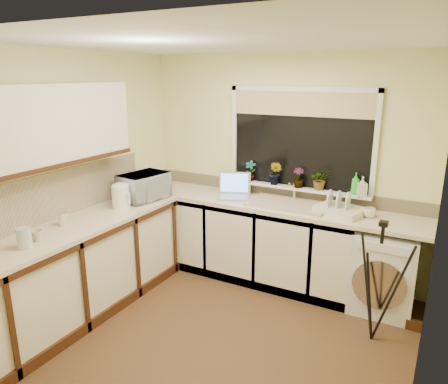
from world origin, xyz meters
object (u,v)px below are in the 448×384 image
kettle (121,197)px  cup_left (37,236)px  laptop (234,190)px  soap_bottle_green (356,184)px  plant_c (298,178)px  washing_machine (384,270)px  plant_b (275,173)px  soap_bottle_clear (362,186)px  plant_a (251,171)px  microwave (144,186)px  plant_d (320,179)px  steel_jar (64,219)px  tripod (377,282)px  cup_back (369,213)px  dish_rack (340,210)px  glass_jug (24,238)px

kettle → cup_left: kettle is taller
laptop → soap_bottle_green: (1.27, 0.20, 0.19)m
plant_c → washing_machine: bearing=-13.2°
laptop → plant_b: plant_b is taller
washing_machine → plant_c: 1.26m
soap_bottle_green → soap_bottle_clear: bearing=-24.9°
plant_a → cup_left: plant_a is taller
microwave → soap_bottle_clear: 2.28m
kettle → plant_d: 2.07m
steel_jar → plant_d: (1.84, 1.77, 0.20)m
plant_d → tripod: bearing=-47.0°
kettle → plant_a: plant_a is taller
kettle → cup_left: bearing=-90.5°
plant_a → plant_c: (0.57, -0.01, -0.01)m
steel_jar → washing_machine: bearing=30.3°
washing_machine → tripod: bearing=-89.5°
plant_c → cup_back: bearing=-13.8°
kettle → plant_b: (1.24, 1.09, 0.16)m
dish_rack → plant_d: plant_d is taller
dish_rack → microwave: size_ratio=0.86×
soap_bottle_green → cup_left: 3.00m
microwave → soap_bottle_green: bearing=-61.4°
steel_jar → soap_bottle_clear: size_ratio=0.62×
plant_b → soap_bottle_clear: plant_b is taller
washing_machine → plant_c: size_ratio=3.81×
plant_a → plant_d: 0.80m
steel_jar → cup_back: bearing=32.9°
glass_jug → kettle: bearing=91.6°
laptop → plant_a: (0.11, 0.19, 0.20)m
cup_left → washing_machine: bearing=37.1°
laptop → soap_bottle_clear: bearing=-13.8°
soap_bottle_clear → plant_d: bearing=175.7°
steel_jar → soap_bottle_clear: 2.87m
kettle → dish_rack: bearing=24.0°
dish_rack → plant_b: 0.83m
plant_a → cup_back: size_ratio=2.01×
glass_jug → soap_bottle_green: bearing=47.9°
plant_b → plant_d: size_ratio=1.18×
tripod → steel_jar: bearing=-175.9°
washing_machine → plant_a: 1.74m
dish_rack → soap_bottle_clear: size_ratio=2.25×
glass_jug → plant_a: size_ratio=0.69×
dish_rack → cup_back: (0.27, 0.01, 0.01)m
dish_rack → soap_bottle_clear: soap_bottle_clear is taller
kettle → cup_back: size_ratio=1.99×
laptop → microwave: microwave is taller
plant_b → plant_c: (0.26, 0.01, -0.02)m
tripod → glass_jug: (-2.46, -1.46, 0.44)m
glass_jug → microwave: bearing=91.0°
dish_rack → steel_jar: (-2.12, -1.54, 0.03)m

